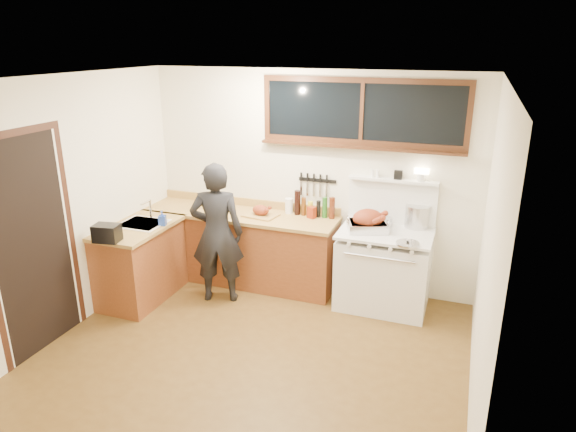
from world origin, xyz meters
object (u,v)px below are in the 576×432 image
at_px(man, 217,233).
at_px(cutting_board, 261,212).
at_px(vintage_stove, 384,267).
at_px(roast_turkey, 368,222).

relative_size(man, cutting_board, 3.83).
relative_size(vintage_stove, cutting_board, 3.66).
height_order(man, roast_turkey, man).
bearing_deg(roast_turkey, vintage_stove, 10.19).
xyz_separation_m(man, cutting_board, (0.33, 0.52, 0.13)).
bearing_deg(cutting_board, man, -122.14).
bearing_deg(cutting_board, vintage_stove, -0.40).
bearing_deg(man, vintage_stove, 15.54).
xyz_separation_m(man, roast_turkey, (1.63, 0.47, 0.18)).
xyz_separation_m(vintage_stove, man, (-1.83, -0.51, 0.36)).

